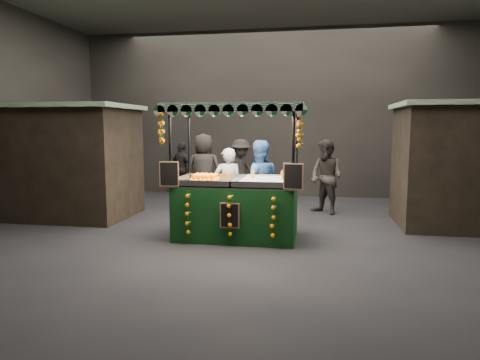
# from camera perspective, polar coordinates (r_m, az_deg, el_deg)

# --- Properties ---
(ground) EXTENTS (12.00, 12.00, 0.00)m
(ground) POSITION_cam_1_polar(r_m,az_deg,el_deg) (8.55, 1.27, -7.16)
(ground) COLOR black
(ground) RESTS_ON ground
(market_hall) EXTENTS (12.10, 10.10, 5.05)m
(market_hall) POSITION_cam_1_polar(r_m,az_deg,el_deg) (8.39, 1.34, 15.86)
(market_hall) COLOR black
(market_hall) RESTS_ON ground
(neighbour_stall_left) EXTENTS (3.00, 2.20, 2.60)m
(neighbour_stall_left) POSITION_cam_1_polar(r_m,az_deg,el_deg) (10.83, -21.51, 2.36)
(neighbour_stall_left) COLOR black
(neighbour_stall_left) RESTS_ON ground
(neighbour_stall_right) EXTENTS (3.00, 2.20, 2.60)m
(neighbour_stall_right) POSITION_cam_1_polar(r_m,az_deg,el_deg) (10.21, 27.96, 1.79)
(neighbour_stall_right) COLOR black
(neighbour_stall_right) RESTS_ON ground
(juice_stall) EXTENTS (2.59, 1.52, 2.51)m
(juice_stall) POSITION_cam_1_polar(r_m,az_deg,el_deg) (8.11, -0.44, -2.33)
(juice_stall) COLOR black
(juice_stall) RESTS_ON ground
(vendor_grey) EXTENTS (0.71, 0.59, 1.66)m
(vendor_grey) POSITION_cam_1_polar(r_m,az_deg,el_deg) (9.20, -1.62, -0.90)
(vendor_grey) COLOR gray
(vendor_grey) RESTS_ON ground
(vendor_blue) EXTENTS (1.04, 0.91, 1.82)m
(vendor_blue) POSITION_cam_1_polar(r_m,az_deg,el_deg) (9.03, 2.46, -0.51)
(vendor_blue) COLOR navy
(vendor_blue) RESTS_ON ground
(shopper_0) EXTENTS (0.73, 0.51, 1.90)m
(shopper_0) POSITION_cam_1_polar(r_m,az_deg,el_deg) (12.35, -17.78, 1.36)
(shopper_0) COLOR black
(shopper_0) RESTS_ON ground
(shopper_1) EXTENTS (1.10, 1.09, 1.80)m
(shopper_1) POSITION_cam_1_polar(r_m,az_deg,el_deg) (10.60, 11.31, 0.40)
(shopper_1) COLOR #2D2724
(shopper_1) RESTS_ON ground
(shopper_2) EXTENTS (1.04, 0.84, 1.65)m
(shopper_2) POSITION_cam_1_polar(r_m,az_deg,el_deg) (13.27, -7.62, 1.45)
(shopper_2) COLOR black
(shopper_2) RESTS_ON ground
(shopper_3) EXTENTS (1.23, 1.28, 1.75)m
(shopper_3) POSITION_cam_1_polar(r_m,az_deg,el_deg) (12.33, 0.07, 1.33)
(shopper_3) COLOR #2C2824
(shopper_3) RESTS_ON ground
(shopper_4) EXTENTS (0.95, 0.63, 1.92)m
(shopper_4) POSITION_cam_1_polar(r_m,az_deg,el_deg) (11.24, -4.77, 1.21)
(shopper_4) COLOR #2E2926
(shopper_4) RESTS_ON ground
(shopper_5) EXTENTS (1.62, 1.57, 1.85)m
(shopper_5) POSITION_cam_1_polar(r_m,az_deg,el_deg) (11.08, 27.02, 0.18)
(shopper_5) COLOR black
(shopper_5) RESTS_ON ground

